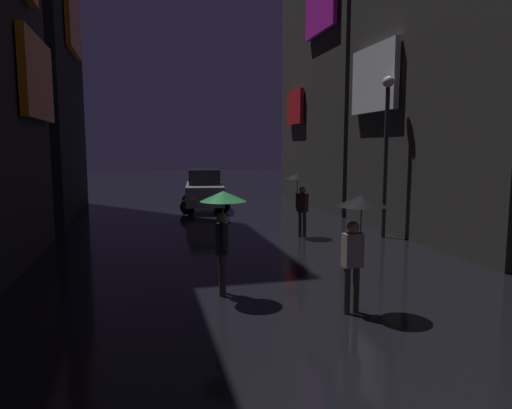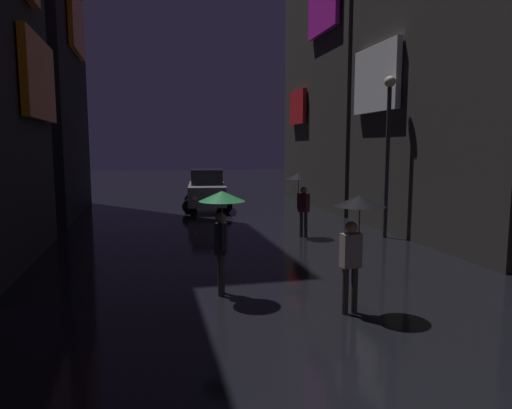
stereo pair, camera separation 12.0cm
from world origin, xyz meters
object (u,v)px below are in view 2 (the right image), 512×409
object	(u,v)px
pedestrian_far_right_black	(357,221)
car_distant	(207,190)
streetlamp_right_far	(388,137)
pedestrian_foreground_left_green	(222,214)
pedestrian_midstreet_left_black	(300,187)

from	to	relation	value
pedestrian_far_right_black	car_distant	xyz separation A→B (m)	(-0.82, 14.35, -0.74)
streetlamp_right_far	car_distant	bearing A→B (deg)	120.34
pedestrian_foreground_left_green	pedestrian_far_right_black	xyz separation A→B (m)	(2.18, -1.41, 0.00)
pedestrian_foreground_left_green	pedestrian_midstreet_left_black	xyz separation A→B (m)	(3.49, 5.47, 0.00)
pedestrian_midstreet_left_black	car_distant	size ratio (longest dim) A/B	0.49
pedestrian_far_right_black	pedestrian_midstreet_left_black	size ratio (longest dim) A/B	1.00
pedestrian_foreground_left_green	pedestrian_midstreet_left_black	distance (m)	6.49
streetlamp_right_far	pedestrian_midstreet_left_black	bearing A→B (deg)	164.25
car_distant	streetlamp_right_far	xyz separation A→B (m)	(4.82, -8.23, 2.35)
pedestrian_foreground_left_green	pedestrian_midstreet_left_black	size ratio (longest dim) A/B	1.00
pedestrian_midstreet_left_black	car_distant	bearing A→B (deg)	105.88
pedestrian_midstreet_left_black	pedestrian_far_right_black	bearing A→B (deg)	-100.78
pedestrian_foreground_left_green	pedestrian_midstreet_left_black	world-z (taller)	same
pedestrian_midstreet_left_black	car_distant	world-z (taller)	pedestrian_midstreet_left_black
streetlamp_right_far	pedestrian_foreground_left_green	bearing A→B (deg)	-142.71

